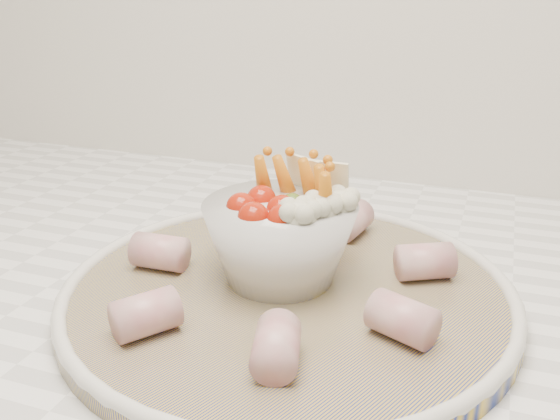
% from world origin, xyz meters
% --- Properties ---
extents(serving_platter, '(0.51, 0.51, 0.02)m').
position_xyz_m(serving_platter, '(-0.01, 1.40, 0.93)').
color(serving_platter, navy).
rests_on(serving_platter, kitchen_counter).
extents(veggie_bowl, '(0.13, 0.13, 0.11)m').
position_xyz_m(veggie_bowl, '(-0.02, 1.41, 0.98)').
color(veggie_bowl, silver).
rests_on(veggie_bowl, serving_platter).
extents(cured_meat_rolls, '(0.28, 0.29, 0.03)m').
position_xyz_m(cured_meat_rolls, '(-0.01, 1.40, 0.95)').
color(cured_meat_rolls, '#B6535D').
rests_on(cured_meat_rolls, serving_platter).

